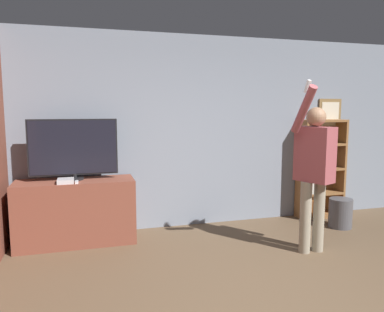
{
  "coord_description": "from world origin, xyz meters",
  "views": [
    {
      "loc": [
        -1.52,
        -2.27,
        1.68
      ],
      "look_at": [
        -0.32,
        1.88,
        1.13
      ],
      "focal_mm": 35.0,
      "sensor_mm": 36.0,
      "label": 1
    }
  ],
  "objects_px": {
    "person": "(314,166)",
    "waste_bin": "(340,213)",
    "television": "(74,149)",
    "bookshelf": "(317,170)",
    "game_console": "(66,181)"
  },
  "relations": [
    {
      "from": "game_console",
      "to": "person",
      "type": "xyz_separation_m",
      "value": [
        2.77,
        -0.93,
        0.2
      ]
    },
    {
      "from": "bookshelf",
      "to": "waste_bin",
      "type": "height_order",
      "value": "bookshelf"
    },
    {
      "from": "television",
      "to": "bookshelf",
      "type": "relative_size",
      "value": 0.7
    },
    {
      "from": "game_console",
      "to": "person",
      "type": "bearing_deg",
      "value": -18.64
    },
    {
      "from": "television",
      "to": "bookshelf",
      "type": "bearing_deg",
      "value": 2.1
    },
    {
      "from": "television",
      "to": "person",
      "type": "height_order",
      "value": "person"
    },
    {
      "from": "bookshelf",
      "to": "person",
      "type": "xyz_separation_m",
      "value": [
        -0.9,
        -1.25,
        0.29
      ]
    },
    {
      "from": "bookshelf",
      "to": "waste_bin",
      "type": "xyz_separation_m",
      "value": [
        0.03,
        -0.56,
        -0.54
      ]
    },
    {
      "from": "person",
      "to": "waste_bin",
      "type": "xyz_separation_m",
      "value": [
        0.93,
        0.69,
        -0.82
      ]
    },
    {
      "from": "television",
      "to": "game_console",
      "type": "bearing_deg",
      "value": -118.1
    },
    {
      "from": "game_console",
      "to": "waste_bin",
      "type": "relative_size",
      "value": 0.49
    },
    {
      "from": "bookshelf",
      "to": "waste_bin",
      "type": "relative_size",
      "value": 3.66
    },
    {
      "from": "television",
      "to": "waste_bin",
      "type": "height_order",
      "value": "television"
    },
    {
      "from": "person",
      "to": "waste_bin",
      "type": "height_order",
      "value": "person"
    },
    {
      "from": "waste_bin",
      "to": "television",
      "type": "bearing_deg",
      "value": 173.18
    }
  ]
}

